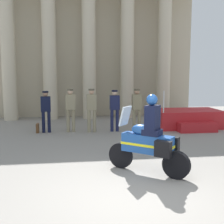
{
  "coord_description": "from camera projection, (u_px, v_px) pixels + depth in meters",
  "views": [
    {
      "loc": [
        -1.18,
        -5.22,
        2.4
      ],
      "look_at": [
        0.08,
        3.88,
        1.14
      ],
      "focal_mm": 46.75,
      "sensor_mm": 36.0,
      "label": 1
    }
  ],
  "objects": [
    {
      "name": "officer_in_row_3",
      "position": [
        115.0,
        107.0,
        11.79
      ],
      "size": [
        0.39,
        0.24,
        1.68
      ],
      "rotation": [
        0.0,
        0.0,
        3.2
      ],
      "color": "#191E42",
      "rests_on": "ground_plane"
    },
    {
      "name": "officer_in_row_1",
      "position": [
        70.0,
        107.0,
        11.66
      ],
      "size": [
        0.39,
        0.24,
        1.74
      ],
      "rotation": [
        0.0,
        0.0,
        3.2
      ],
      "color": "gray",
      "rests_on": "ground_plane"
    },
    {
      "name": "ground_plane",
      "position": [
        136.0,
        198.0,
        5.61
      ],
      "size": [
        28.0,
        28.0,
        0.0
      ],
      "primitive_type": "plane",
      "color": "gray"
    },
    {
      "name": "colonnade_backdrop",
      "position": [
        88.0,
        46.0,
        15.3
      ],
      "size": [
        11.5,
        1.55,
        7.09
      ],
      "color": "#B6AB91",
      "rests_on": "ground_plane"
    },
    {
      "name": "briefcase_on_ground",
      "position": [
        38.0,
        128.0,
        11.64
      ],
      "size": [
        0.1,
        0.32,
        0.36
      ],
      "primitive_type": "cube",
      "color": "brown",
      "rests_on": "ground_plane"
    },
    {
      "name": "reviewing_stand",
      "position": [
        188.0,
        119.0,
        12.76
      ],
      "size": [
        2.81,
        2.21,
        1.66
      ],
      "color": "#B21E23",
      "rests_on": "ground_plane"
    },
    {
      "name": "officer_in_row_4",
      "position": [
        137.0,
        106.0,
        11.89
      ],
      "size": [
        0.39,
        0.24,
        1.72
      ],
      "rotation": [
        0.0,
        0.0,
        3.2
      ],
      "color": "#847A5B",
      "rests_on": "ground_plane"
    },
    {
      "name": "officer_in_row_0",
      "position": [
        46.0,
        108.0,
        11.56
      ],
      "size": [
        0.39,
        0.24,
        1.66
      ],
      "rotation": [
        0.0,
        0.0,
        3.2
      ],
      "color": "black",
      "rests_on": "ground_plane"
    },
    {
      "name": "officer_in_row_2",
      "position": [
        92.0,
        107.0,
        11.61
      ],
      "size": [
        0.39,
        0.24,
        1.75
      ],
      "rotation": [
        0.0,
        0.0,
        3.2
      ],
      "color": "gray",
      "rests_on": "ground_plane"
    },
    {
      "name": "motorcycle_with_rider",
      "position": [
        150.0,
        141.0,
        6.85
      ],
      "size": [
        1.69,
        1.42,
        1.9
      ],
      "rotation": [
        0.0,
        0.0,
        2.45
      ],
      "color": "black",
      "rests_on": "ground_plane"
    }
  ]
}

